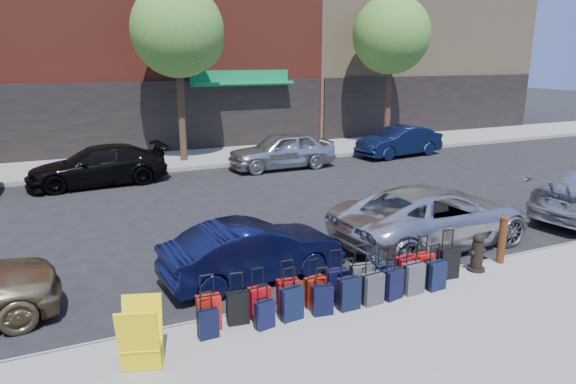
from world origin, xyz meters
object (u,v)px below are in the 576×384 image
tree_right (394,37)px  bollard (502,239)px  car_far_3 (399,141)px  tree_center (181,33)px  suitcase_front_5 (336,284)px  display_rack (141,336)px  car_near_2 (433,216)px  fire_hydrant (477,253)px  car_far_2 (282,150)px  car_near_1 (253,251)px  car_far_1 (98,166)px

tree_right → bollard: 16.52m
tree_right → car_far_3: tree_right is taller
tree_center → suitcase_front_5: (-0.64, -14.26, -4.96)m
display_rack → suitcase_front_5: bearing=29.2°
tree_center → car_near_2: size_ratio=1.40×
tree_right → bollard: (-7.01, -14.19, -4.73)m
fire_hydrant → car_far_2: size_ratio=0.18×
tree_center → fire_hydrant: (2.71, -14.30, -4.89)m
car_far_2 → car_near_1: bearing=-26.8°
fire_hydrant → car_far_1: car_far_1 is taller
bollard → car_far_1: size_ratio=0.21×
tree_right → car_near_1: bearing=-134.1°
fire_hydrant → car_near_2: size_ratio=0.16×
bollard → display_rack: bollard is taller
tree_right → car_near_1: (-12.10, -12.48, -4.79)m
tree_center → car_far_3: size_ratio=1.73×
bollard → car_near_1: size_ratio=0.27×
car_far_3 → bollard: bearing=-33.3°
display_rack → car_near_1: bearing=61.3°
car_near_2 → bollard: bearing=-174.4°
suitcase_front_5 → car_near_1: car_near_1 is taller
tree_right → car_near_1: size_ratio=1.93×
fire_hydrant → car_near_1: 4.68m
car_near_2 → car_far_3: bearing=-35.9°
tree_center → car_near_1: bearing=-97.3°
car_near_1 → car_far_1: car_far_1 is taller
display_rack → fire_hydrant: bearing=23.4°
car_near_2 → car_far_2: car_far_2 is taller
tree_right → tree_center: bearing=180.0°
suitcase_front_5 → car_far_2: size_ratio=0.22×
tree_right → fire_hydrant: tree_right is taller
fire_hydrant → car_near_1: size_ratio=0.22×
car_far_1 → suitcase_front_5: bearing=11.3°
display_rack → car_near_2: car_near_2 is taller
suitcase_front_5 → car_near_2: 4.29m
tree_right → suitcase_front_5: bearing=-128.0°
bollard → car_far_1: (-7.33, 11.65, 0.02)m
tree_center → car_far_3: 10.76m
tree_right → car_near_1: 18.03m
bollard → display_rack: size_ratio=1.01×
tree_right → bollard: tree_right is taller
fire_hydrant → suitcase_front_5: bearing=177.3°
tree_center → tree_right: same height
tree_center → tree_right: bearing=0.0°
tree_right → suitcase_front_5: (-11.14, -14.26, -4.96)m
bollard → car_far_2: bearing=90.8°
tree_center → display_rack: tree_center is taller
bollard → car_far_2: (-0.17, 11.51, 0.07)m
car_far_1 → tree_right: bearing=96.0°
car_near_2 → display_rack: bearing=105.9°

